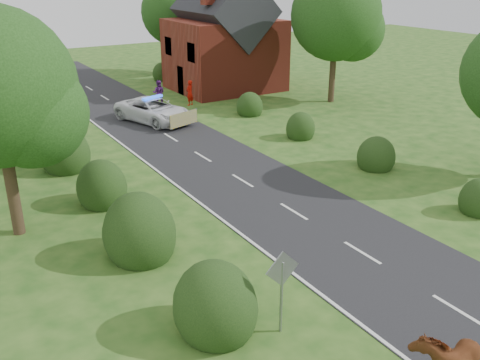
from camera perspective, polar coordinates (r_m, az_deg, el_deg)
ground at (r=17.41m, az=22.23°, el=-12.81°), size 120.00×120.00×0.00m
road at (r=27.61m, az=-3.02°, el=1.90°), size 6.00×70.00×0.02m
road_markings at (r=25.19m, az=-3.93°, el=-0.10°), size 4.96×70.00×0.01m
hedgerow_left at (r=22.14m, az=-13.75°, el=-1.89°), size 2.75×50.41×3.00m
hedgerow_right at (r=28.29m, az=12.57°, el=3.05°), size 2.10×45.78×2.10m
tree_left_a at (r=20.26m, az=-23.84°, el=8.37°), size 5.74×5.60×8.38m
tree_right_b at (r=40.02m, az=10.68°, el=16.53°), size 6.56×6.40×9.40m
tree_right_c at (r=50.69m, az=-6.61°, el=17.14°), size 6.15×6.00×8.58m
road_sign at (r=14.53m, az=4.49°, el=-10.59°), size 1.06×0.08×2.53m
house at (r=44.03m, az=-1.69°, el=14.53°), size 8.00×7.40×9.17m
police_van at (r=35.16m, az=-9.23°, el=7.35°), size 4.16×6.05×1.68m
pedestrian_red at (r=39.19m, az=-5.38°, el=9.24°), size 0.79×0.68×1.81m
pedestrian_purple at (r=39.44m, az=-8.67°, el=9.18°), size 1.13×1.08×1.83m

